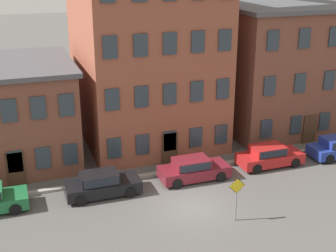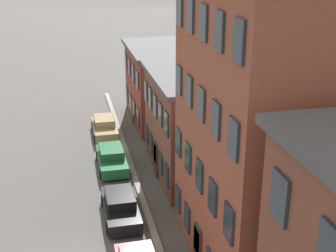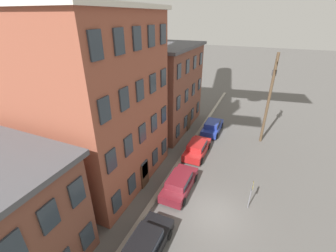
% 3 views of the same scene
% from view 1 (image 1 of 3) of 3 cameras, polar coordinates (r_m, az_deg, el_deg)
% --- Properties ---
extents(ground_plane, '(200.00, 200.00, 0.00)m').
position_cam_1_polar(ground_plane, '(26.86, 3.09, -9.72)').
color(ground_plane, '#565451').
extents(kerb_strip, '(56.00, 0.36, 0.16)m').
position_cam_1_polar(kerb_strip, '(30.55, -0.13, -5.65)').
color(kerb_strip, '#9E998E').
rests_on(kerb_strip, ground_plane).
extents(apartment_midblock, '(8.81, 9.57, 6.76)m').
position_cam_1_polar(apartment_midblock, '(33.52, -18.79, 1.72)').
color(apartment_midblock, brown).
rests_on(apartment_midblock, ground_plane).
extents(apartment_far, '(10.00, 11.54, 13.39)m').
position_cam_1_polar(apartment_far, '(35.05, -2.87, 9.14)').
color(apartment_far, brown).
rests_on(apartment_far, ground_plane).
extents(apartment_annex, '(10.47, 9.97, 9.84)m').
position_cam_1_polar(apartment_annex, '(39.32, 13.39, 7.18)').
color(apartment_annex, brown).
rests_on(apartment_annex, ground_plane).
extents(car_black, '(4.40, 1.92, 1.43)m').
position_cam_1_polar(car_black, '(27.92, -8.11, -6.95)').
color(car_black, black).
rests_on(car_black, ground_plane).
extents(car_maroon, '(4.40, 1.92, 1.43)m').
position_cam_1_polar(car_maroon, '(29.53, 3.07, -5.19)').
color(car_maroon, maroon).
rests_on(car_maroon, ground_plane).
extents(car_red, '(4.40, 1.92, 1.43)m').
position_cam_1_polar(car_red, '(32.11, 12.22, -3.49)').
color(car_red, '#B21E1E').
rests_on(car_red, ground_plane).
extents(caution_sign, '(0.90, 0.08, 2.52)m').
position_cam_1_polar(caution_sign, '(24.94, 8.37, -8.04)').
color(caution_sign, slate).
rests_on(caution_sign, ground_plane).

